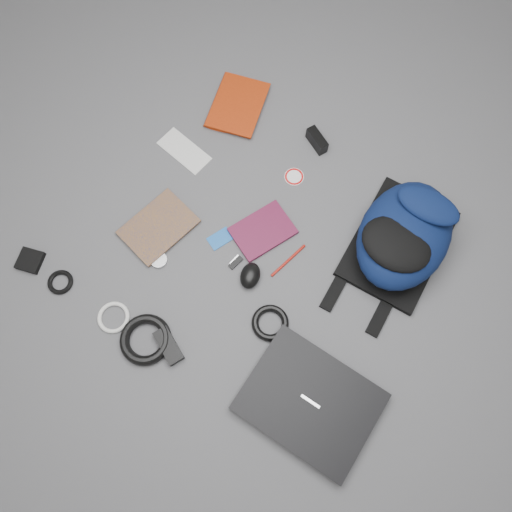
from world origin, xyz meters
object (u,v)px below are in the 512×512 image
Objects in this scene: textbook_red at (214,99)px; laptop at (310,402)px; power_brick at (168,346)px; mouse at (250,276)px; pouch at (30,261)px; comic_book at (142,210)px; dvd_case at (263,231)px; backpack at (404,235)px; compact_camera at (317,140)px.

laptop is at bearing -56.03° from textbook_red.
textbook_red is 0.94m from power_brick.
mouse is 0.75m from pouch.
pouch is (-0.19, -0.36, 0.00)m from comic_book.
dvd_case is at bearing 111.19° from power_brick.
backpack is 1.14× the size of laptop.
mouse is at bearing 31.32° from pouch.
compact_camera is (0.42, 0.07, 0.01)m from textbook_red.
backpack reaches higher than compact_camera.
laptop is 0.59m from dvd_case.
laptop reaches higher than textbook_red.
compact_camera is 1.23× the size of pouch.
laptop reaches higher than pouch.
power_brick is (0.37, -0.31, 0.01)m from comic_book.
dvd_case is (-0.45, 0.38, -0.01)m from laptop.
backpack reaches higher than comic_book.
compact_camera is at bearing 80.96° from mouse.
backpack reaches higher than power_brick.
mouse is (0.06, -0.16, 0.02)m from dvd_case.
mouse is (0.45, 0.03, 0.01)m from comic_book.
dvd_case is at bearing 91.82° from mouse.
backpack is at bearing 83.04° from power_brick.
textbook_red is at bearing 166.01° from dvd_case.
comic_book is at bearing 164.67° from laptop.
power_brick reaches higher than comic_book.
power_brick reaches higher than textbook_red.
comic_book reaches higher than dvd_case.
dvd_case is at bearing -155.97° from backpack.
textbook_red is at bearing 141.12° from power_brick.
compact_camera is 1.09m from pouch.
backpack reaches higher than laptop.
mouse reaches higher than power_brick.
laptop is 1.04m from pouch.
comic_book is 2.02× the size of power_brick.
mouse is (-0.34, -0.39, -0.07)m from backpack.
backpack is 2.21× the size of dvd_case.
textbook_red reaches higher than comic_book.
laptop is 4.29× the size of mouse.
laptop is 0.86m from comic_book.
backpack is 4.88× the size of mouse.
dvd_case is 0.50m from power_brick.
mouse is at bearing 148.11° from laptop.
dvd_case is 0.40m from compact_camera.
comic_book is (-0.84, 0.19, -0.01)m from laptop.
compact_camera is at bearing 69.04° from comic_book.
backpack is 0.52m from mouse.
comic_book is 0.43m from dvd_case.
backpack is 0.90m from comic_book.
backpack is 3.76× the size of power_brick.
power_brick reaches higher than dvd_case.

